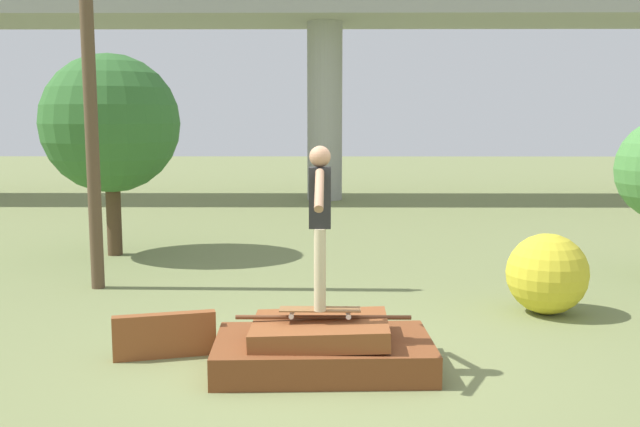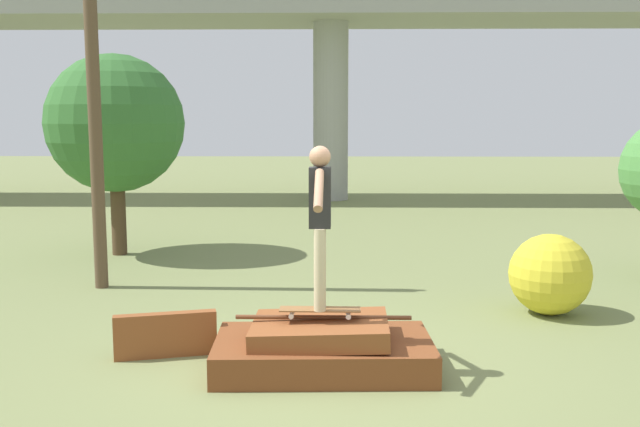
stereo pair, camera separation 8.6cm
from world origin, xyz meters
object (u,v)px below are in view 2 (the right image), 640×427
Objects in this scene: skateboard at (320,310)px; utility_pole at (93,81)px; bush_yellow_flowering at (550,274)px; tree_behind_right at (115,124)px; skater at (320,215)px.

utility_pole is at bearing 133.90° from skateboard.
tree_behind_right is at bearing 150.06° from bush_yellow_flowering.
bush_yellow_flowering is (3.03, 2.22, -0.11)m from skateboard.
utility_pole is 1.60× the size of tree_behind_right.
skater is 1.54× the size of bush_yellow_flowering.
skater reaches higher than skateboard.
tree_behind_right is at bearing 122.45° from skateboard.
skateboard is at bearing 180.00° from skater.
skater is at bearing 0.00° from skateboard.
skater is 0.44× the size of tree_behind_right.
skater is 0.28× the size of utility_pole.
utility_pole reaches higher than tree_behind_right.
skateboard is at bearing -46.10° from utility_pole.
utility_pole is at bearing 133.90° from skater.
tree_behind_right is (-3.98, 6.26, 0.85)m from skater.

